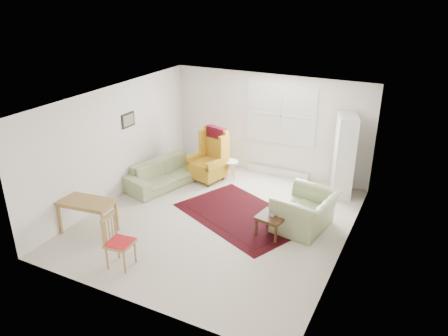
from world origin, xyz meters
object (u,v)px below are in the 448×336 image
at_px(coffee_table, 272,225).
at_px(stool, 231,170).
at_px(armchair, 306,208).
at_px(wingback_chair, 207,156).
at_px(cabinet, 344,156).
at_px(desk_chair, 120,242).
at_px(desk, 88,216).
at_px(sofa, 167,168).

xyz_separation_m(coffee_table, stool, (-1.82, 1.96, 0.03)).
height_order(armchair, wingback_chair, wingback_chair).
distance_m(cabinet, desk_chair, 5.21).
relative_size(cabinet, desk_chair, 1.96).
bearing_deg(wingback_chair, desk, -91.23).
bearing_deg(armchair, sofa, -89.41).
xyz_separation_m(cabinet, desk_chair, (-2.69, -4.43, -0.46)).
xyz_separation_m(wingback_chair, coffee_table, (2.29, -1.64, -0.43)).
bearing_deg(coffee_table, desk_chair, -132.53).
relative_size(coffee_table, desk, 0.48).
relative_size(armchair, cabinet, 0.62).
bearing_deg(coffee_table, desk, -154.94).
bearing_deg(desk_chair, desk, 58.41).
bearing_deg(sofa, cabinet, -54.75).
distance_m(armchair, coffee_table, 0.75).
relative_size(armchair, desk_chair, 1.22).
bearing_deg(coffee_table, armchair, 45.40).
bearing_deg(coffee_table, sofa, 161.71).
distance_m(stool, cabinet, 2.71).
relative_size(sofa, desk, 1.91).
relative_size(desk, desk_chair, 1.12).
xyz_separation_m(coffee_table, desk_chair, (-1.91, -2.09, 0.27)).
bearing_deg(armchair, desk_chair, -34.28).
distance_m(wingback_chair, cabinet, 3.16).
distance_m(sofa, stool, 1.56).
height_order(desk, desk_chair, desk_chair).
relative_size(sofa, wingback_chair, 1.58).
distance_m(armchair, desk_chair, 3.54).
xyz_separation_m(sofa, coffee_table, (3.04, -1.00, -0.20)).
distance_m(coffee_table, stool, 2.67).
bearing_deg(wingback_chair, cabinet, 27.75).
bearing_deg(armchair, coffee_table, -35.94).
xyz_separation_m(armchair, desk, (-3.68, -1.99, -0.11)).
bearing_deg(wingback_chair, stool, 49.24).
height_order(sofa, desk_chair, desk_chair).
height_order(armchair, coffee_table, armchair).
distance_m(cabinet, desk, 5.54).
distance_m(sofa, cabinet, 4.08).
relative_size(armchair, stool, 2.45).
bearing_deg(cabinet, sofa, -179.22).
height_order(wingback_chair, cabinet, cabinet).
bearing_deg(desk_chair, armchair, -49.25).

